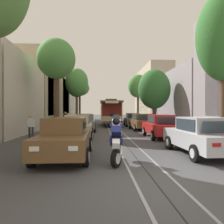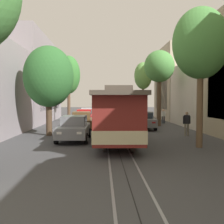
{
  "view_description": "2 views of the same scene",
  "coord_description": "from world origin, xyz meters",
  "px_view_note": "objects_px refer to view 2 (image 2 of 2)",
  "views": [
    {
      "loc": [
        -1.44,
        -5.34,
        1.85
      ],
      "look_at": [
        -0.43,
        12.05,
        1.76
      ],
      "focal_mm": 34.49,
      "sensor_mm": 36.0,
      "label": 1
    },
    {
      "loc": [
        0.8,
        37.8,
        2.57
      ],
      "look_at": [
        -0.36,
        5.35,
        1.12
      ],
      "focal_mm": 41.98,
      "sensor_mm": 36.0,
      "label": 2
    }
  ],
  "objects_px": {
    "parked_car_brown_near_left": "(130,114)",
    "parked_car_grey_mid_left": "(143,120)",
    "cable_car_trolley": "(117,116)",
    "pedestrian_on_left_pavement": "(187,122)",
    "pedestrian_on_right_pavement": "(163,115)",
    "street_tree_kerb_right_second": "(49,77)",
    "parked_car_brown_mid_right": "(82,121)",
    "street_tree_kerb_left_near": "(143,76)",
    "parked_car_silver_near_right": "(87,114)",
    "street_tree_kerb_left_second": "(159,67)",
    "street_tree_kerb_left_mid": "(201,44)",
    "parked_car_beige_second_left": "(136,116)",
    "parked_car_grey_fourth_right": "(74,128)",
    "street_tree_kerb_right_near": "(69,75)",
    "parked_car_red_second_right": "(84,117)",
    "motorcycle_with_rider": "(115,113)"
  },
  "relations": [
    {
      "from": "parked_car_brown_near_left",
      "to": "parked_car_grey_mid_left",
      "type": "height_order",
      "value": "same"
    },
    {
      "from": "parked_car_grey_mid_left",
      "to": "cable_car_trolley",
      "type": "height_order",
      "value": "cable_car_trolley"
    },
    {
      "from": "pedestrian_on_left_pavement",
      "to": "pedestrian_on_right_pavement",
      "type": "bearing_deg",
      "value": -93.72
    },
    {
      "from": "street_tree_kerb_right_second",
      "to": "parked_car_brown_mid_right",
      "type": "bearing_deg",
      "value": -122.35
    },
    {
      "from": "pedestrian_on_left_pavement",
      "to": "street_tree_kerb_left_near",
      "type": "bearing_deg",
      "value": -88.58
    },
    {
      "from": "parked_car_silver_near_right",
      "to": "street_tree_kerb_left_near",
      "type": "relative_size",
      "value": 0.56
    },
    {
      "from": "street_tree_kerb_left_second",
      "to": "street_tree_kerb_left_mid",
      "type": "relative_size",
      "value": 0.99
    },
    {
      "from": "parked_car_beige_second_left",
      "to": "parked_car_grey_mid_left",
      "type": "distance_m",
      "value": 5.74
    },
    {
      "from": "street_tree_kerb_left_mid",
      "to": "parked_car_grey_mid_left",
      "type": "bearing_deg",
      "value": -79.44
    },
    {
      "from": "parked_car_grey_fourth_right",
      "to": "parked_car_beige_second_left",
      "type": "bearing_deg",
      "value": -114.24
    },
    {
      "from": "street_tree_kerb_left_second",
      "to": "street_tree_kerb_right_near",
      "type": "bearing_deg",
      "value": -33.22
    },
    {
      "from": "parked_car_brown_near_left",
      "to": "street_tree_kerb_left_near",
      "type": "relative_size",
      "value": 0.56
    },
    {
      "from": "parked_car_red_second_right",
      "to": "street_tree_kerb_left_near",
      "type": "xyz_separation_m",
      "value": [
        -7.63,
        -7.69,
        5.12
      ]
    },
    {
      "from": "parked_car_grey_mid_left",
      "to": "pedestrian_on_right_pavement",
      "type": "relative_size",
      "value": 2.76
    },
    {
      "from": "parked_car_beige_second_left",
      "to": "pedestrian_on_left_pavement",
      "type": "bearing_deg",
      "value": 103.08
    },
    {
      "from": "street_tree_kerb_left_near",
      "to": "street_tree_kerb_left_second",
      "type": "relative_size",
      "value": 1.04
    },
    {
      "from": "parked_car_red_second_right",
      "to": "cable_car_trolley",
      "type": "height_order",
      "value": "cable_car_trolley"
    },
    {
      "from": "parked_car_brown_mid_right",
      "to": "street_tree_kerb_right_near",
      "type": "height_order",
      "value": "street_tree_kerb_right_near"
    },
    {
      "from": "street_tree_kerb_right_near",
      "to": "pedestrian_on_right_pavement",
      "type": "xyz_separation_m",
      "value": [
        -10.9,
        3.63,
        -4.76
      ]
    },
    {
      "from": "parked_car_brown_near_left",
      "to": "motorcycle_with_rider",
      "type": "distance_m",
      "value": 2.2
    },
    {
      "from": "street_tree_kerb_left_near",
      "to": "cable_car_trolley",
      "type": "bearing_deg",
      "value": 77.22
    },
    {
      "from": "street_tree_kerb_right_near",
      "to": "parked_car_grey_fourth_right",
      "type": "bearing_deg",
      "value": 98.47
    },
    {
      "from": "parked_car_silver_near_right",
      "to": "cable_car_trolley",
      "type": "relative_size",
      "value": 0.48
    },
    {
      "from": "parked_car_grey_fourth_right",
      "to": "cable_car_trolley",
      "type": "xyz_separation_m",
      "value": [
        -2.64,
        1.75,
        0.86
      ]
    },
    {
      "from": "street_tree_kerb_left_second",
      "to": "street_tree_kerb_right_second",
      "type": "relative_size",
      "value": 1.16
    },
    {
      "from": "street_tree_kerb_right_near",
      "to": "parked_car_red_second_right",
      "type": "bearing_deg",
      "value": 119.92
    },
    {
      "from": "parked_car_silver_near_right",
      "to": "parked_car_grey_fourth_right",
      "type": "distance_m",
      "value": 17.53
    },
    {
      "from": "parked_car_brown_near_left",
      "to": "motorcycle_with_rider",
      "type": "bearing_deg",
      "value": -28.57
    },
    {
      "from": "parked_car_silver_near_right",
      "to": "street_tree_kerb_left_near",
      "type": "xyz_separation_m",
      "value": [
        -7.68,
        -2.04,
        5.12
      ]
    },
    {
      "from": "parked_car_brown_near_left",
      "to": "street_tree_kerb_right_second",
      "type": "bearing_deg",
      "value": 64.02
    },
    {
      "from": "street_tree_kerb_left_near",
      "to": "street_tree_kerb_left_second",
      "type": "height_order",
      "value": "street_tree_kerb_left_near"
    },
    {
      "from": "parked_car_grey_mid_left",
      "to": "pedestrian_on_left_pavement",
      "type": "distance_m",
      "value": 5.24
    },
    {
      "from": "parked_car_beige_second_left",
      "to": "pedestrian_on_left_pavement",
      "type": "height_order",
      "value": "pedestrian_on_left_pavement"
    },
    {
      "from": "street_tree_kerb_left_near",
      "to": "parked_car_grey_fourth_right",
      "type": "bearing_deg",
      "value": 69.1
    },
    {
      "from": "street_tree_kerb_left_second",
      "to": "motorcycle_with_rider",
      "type": "distance_m",
      "value": 11.58
    },
    {
      "from": "street_tree_kerb_right_second",
      "to": "cable_car_trolley",
      "type": "xyz_separation_m",
      "value": [
        -4.72,
        4.21,
        -2.61
      ]
    },
    {
      "from": "pedestrian_on_right_pavement",
      "to": "parked_car_silver_near_right",
      "type": "bearing_deg",
      "value": -32.17
    },
    {
      "from": "pedestrian_on_right_pavement",
      "to": "parked_car_red_second_right",
      "type": "bearing_deg",
      "value": 0.91
    },
    {
      "from": "parked_car_beige_second_left",
      "to": "pedestrian_on_right_pavement",
      "type": "height_order",
      "value": "pedestrian_on_right_pavement"
    },
    {
      "from": "parked_car_beige_second_left",
      "to": "parked_car_grey_mid_left",
      "type": "relative_size",
      "value": 1.0
    },
    {
      "from": "parked_car_brown_near_left",
      "to": "parked_car_silver_near_right",
      "type": "xyz_separation_m",
      "value": [
        5.62,
        0.34,
        0.0
      ]
    },
    {
      "from": "parked_car_beige_second_left",
      "to": "parked_car_grey_fourth_right",
      "type": "bearing_deg",
      "value": 65.76
    },
    {
      "from": "parked_car_grey_fourth_right",
      "to": "parked_car_red_second_right",
      "type": "bearing_deg",
      "value": -89.24
    },
    {
      "from": "street_tree_kerb_right_second",
      "to": "street_tree_kerb_left_near",
      "type": "bearing_deg",
      "value": -119.2
    },
    {
      "from": "parked_car_grey_mid_left",
      "to": "street_tree_kerb_left_mid",
      "type": "bearing_deg",
      "value": 100.56
    },
    {
      "from": "cable_car_trolley",
      "to": "pedestrian_on_left_pavement",
      "type": "distance_m",
      "value": 6.43
    },
    {
      "from": "street_tree_kerb_left_near",
      "to": "pedestrian_on_right_pavement",
      "type": "bearing_deg",
      "value": 98.26
    },
    {
      "from": "parked_car_silver_near_right",
      "to": "parked_car_grey_fourth_right",
      "type": "xyz_separation_m",
      "value": [
        -0.21,
        17.52,
        0.0
      ]
    },
    {
      "from": "parked_car_brown_near_left",
      "to": "street_tree_kerb_left_second",
      "type": "relative_size",
      "value": 0.58
    },
    {
      "from": "parked_car_red_second_right",
      "to": "cable_car_trolley",
      "type": "bearing_deg",
      "value": 101.6
    }
  ]
}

